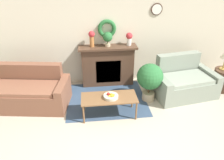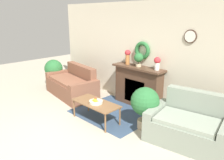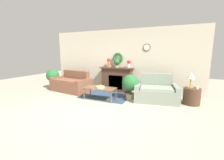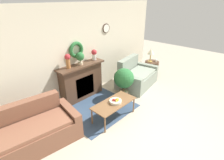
% 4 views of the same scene
% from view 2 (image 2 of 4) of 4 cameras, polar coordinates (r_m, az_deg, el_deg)
% --- Properties ---
extents(ground_plane, '(16.00, 16.00, 0.00)m').
position_cam_2_polar(ground_plane, '(4.44, -13.71, -15.99)').
color(ground_plane, '#ADA38E').
extents(floor_rug, '(1.86, 1.62, 0.01)m').
position_cam_2_polar(floor_rug, '(5.56, 0.69, -8.41)').
color(floor_rug, '#334760').
rests_on(floor_rug, ground_plane).
extents(wall_back, '(6.80, 0.16, 2.70)m').
position_cam_2_polar(wall_back, '(5.75, 9.24, 6.38)').
color(wall_back, beige).
rests_on(wall_back, ground_plane).
extents(fireplace, '(1.48, 0.41, 1.07)m').
position_cam_2_polar(fireplace, '(5.85, 6.80, -1.56)').
color(fireplace, '#4C3323').
rests_on(fireplace, ground_plane).
extents(couch_left, '(1.89, 1.15, 0.89)m').
position_cam_2_polar(couch_left, '(6.71, -10.30, -1.28)').
color(couch_left, brown).
rests_on(couch_left, ground_plane).
extents(loveseat_right, '(1.60, 1.17, 0.94)m').
position_cam_2_polar(loveseat_right, '(4.51, 19.39, -11.19)').
color(loveseat_right, gray).
rests_on(loveseat_right, ground_plane).
extents(coffee_table, '(1.16, 0.52, 0.45)m').
position_cam_2_polar(coffee_table, '(5.00, -4.25, -6.32)').
color(coffee_table, brown).
rests_on(coffee_table, ground_plane).
extents(fruit_bowl, '(0.31, 0.31, 0.12)m').
position_cam_2_polar(fruit_bowl, '(4.92, -4.26, -5.63)').
color(fruit_bowl, beige).
rests_on(fruit_bowl, coffee_table).
extents(vase_on_mantel_left, '(0.16, 0.16, 0.39)m').
position_cam_2_polar(vase_on_mantel_left, '(5.90, 4.10, 6.31)').
color(vase_on_mantel_left, '#AD6B38').
rests_on(vase_on_mantel_left, fireplace).
extents(vase_on_mantel_right, '(0.16, 0.16, 0.32)m').
position_cam_2_polar(vase_on_mantel_right, '(5.36, 11.72, 4.48)').
color(vase_on_mantel_right, silver).
rests_on(vase_on_mantel_right, fireplace).
extents(potted_plant_on_mantel, '(0.24, 0.24, 0.36)m').
position_cam_2_polar(potted_plant_on_mantel, '(5.65, 6.98, 5.68)').
color(potted_plant_on_mantel, tan).
rests_on(potted_plant_on_mantel, fireplace).
extents(potted_plant_floor_by_couch, '(0.60, 0.60, 0.93)m').
position_cam_2_polar(potted_plant_floor_by_couch, '(7.58, -14.99, 2.62)').
color(potted_plant_floor_by_couch, tan).
rests_on(potted_plant_floor_by_couch, ground_plane).
extents(potted_plant_floor_by_loveseat, '(0.61, 0.61, 0.92)m').
position_cam_2_polar(potted_plant_floor_by_loveseat, '(4.66, 8.60, -5.97)').
color(potted_plant_floor_by_loveseat, tan).
rests_on(potted_plant_floor_by_loveseat, ground_plane).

